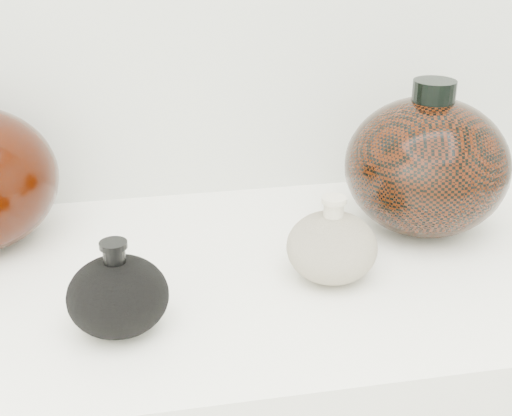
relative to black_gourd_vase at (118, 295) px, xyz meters
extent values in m
cube|color=white|center=(0.11, 0.11, -0.06)|extent=(1.20, 0.50, 0.03)
ellipsoid|color=black|center=(0.00, 0.00, 0.00)|extent=(0.13, 0.13, 0.08)
cylinder|color=black|center=(0.00, 0.00, 0.05)|extent=(0.03, 0.03, 0.03)
cylinder|color=black|center=(0.00, 0.00, 0.06)|extent=(0.04, 0.04, 0.01)
ellipsoid|color=#B8A58C|center=(0.25, 0.06, 0.00)|extent=(0.14, 0.14, 0.09)
cylinder|color=beige|center=(0.25, 0.06, 0.05)|extent=(0.03, 0.03, 0.03)
cylinder|color=beige|center=(0.25, 0.06, 0.06)|extent=(0.04, 0.04, 0.01)
ellipsoid|color=black|center=(0.42, 0.17, 0.05)|extent=(0.26, 0.26, 0.19)
cylinder|color=black|center=(0.42, 0.17, 0.15)|extent=(0.07, 0.07, 0.03)
camera|label=1|loc=(0.02, -0.66, 0.39)|focal=50.00mm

